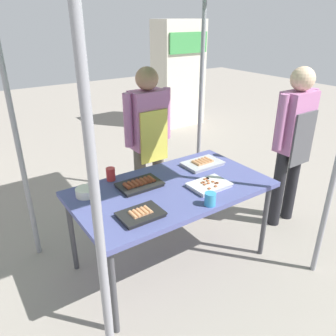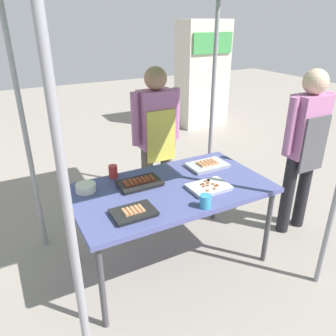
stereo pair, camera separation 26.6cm
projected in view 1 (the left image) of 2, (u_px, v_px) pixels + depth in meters
name	position (u px, v px, depth m)	size (l,w,h in m)	color
ground_plane	(171.00, 260.00, 3.00)	(18.00, 18.00, 0.00)	gray
stall_table	(171.00, 193.00, 2.71)	(1.60, 0.90, 0.75)	#4C518C
tray_grilled_sausages	(141.00, 214.00, 2.28)	(0.30, 0.21, 0.05)	black
tray_meat_skewers	(209.00, 185.00, 2.68)	(0.32, 0.23, 0.04)	silver
tray_pork_links	(140.00, 184.00, 2.68)	(0.35, 0.23, 0.05)	black
tray_spring_rolls	(203.00, 163.00, 3.07)	(0.36, 0.24, 0.05)	#ADADB2
condiment_bowl	(86.00, 192.00, 2.55)	(0.16, 0.16, 0.06)	silver
drink_cup_near_edge	(210.00, 199.00, 2.41)	(0.08, 0.08, 0.10)	#338CBF
drink_cup_by_wok	(111.00, 174.00, 2.78)	(0.07, 0.07, 0.11)	red
vendor_woman	(149.00, 134.00, 3.29)	(0.52, 0.23, 1.60)	#595147
customer_nearby	(294.00, 137.00, 3.20)	(0.52, 0.23, 1.61)	black
neighbor_stall_left	(178.00, 74.00, 6.44)	(0.92, 0.60, 1.97)	beige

